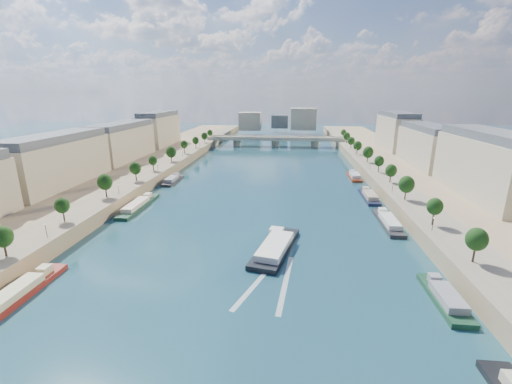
# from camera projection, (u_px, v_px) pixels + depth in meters

# --- Properties ---
(ground) EXTENTS (700.00, 700.00, 0.00)m
(ground) POSITION_uv_depth(u_px,v_px,m) (262.00, 190.00, 155.41)
(ground) COLOR #0D2B39
(ground) RESTS_ON ground
(quay_left) EXTENTS (44.00, 520.00, 5.00)m
(quay_left) POSITION_uv_depth(u_px,v_px,m) (111.00, 181.00, 161.60)
(quay_left) COLOR #9E8460
(quay_left) RESTS_ON ground
(quay_right) EXTENTS (44.00, 520.00, 5.00)m
(quay_right) POSITION_uv_depth(u_px,v_px,m) (428.00, 189.00, 147.83)
(quay_right) COLOR #9E8460
(quay_right) RESTS_ON ground
(pave_left) EXTENTS (14.00, 520.00, 0.10)m
(pave_left) POSITION_uv_depth(u_px,v_px,m) (141.00, 176.00, 159.45)
(pave_left) COLOR gray
(pave_left) RESTS_ON quay_left
(pave_right) EXTENTS (14.00, 520.00, 0.10)m
(pave_right) POSITION_uv_depth(u_px,v_px,m) (393.00, 183.00, 148.55)
(pave_right) COLOR gray
(pave_right) RESTS_ON quay_right
(trees_left) EXTENTS (4.80, 268.80, 8.26)m
(trees_left) POSITION_uv_depth(u_px,v_px,m) (146.00, 164.00, 159.65)
(trees_left) COLOR #382B1E
(trees_left) RESTS_ON ground
(trees_right) EXTENTS (4.80, 268.80, 8.26)m
(trees_right) POSITION_uv_depth(u_px,v_px,m) (384.00, 166.00, 156.77)
(trees_right) COLOR #382B1E
(trees_right) RESTS_ON ground
(lamps_left) EXTENTS (0.36, 200.36, 4.28)m
(lamps_left) POSITION_uv_depth(u_px,v_px,m) (140.00, 176.00, 148.70)
(lamps_left) COLOR black
(lamps_left) RESTS_ON ground
(lamps_right) EXTENTS (0.36, 200.36, 4.28)m
(lamps_right) POSITION_uv_depth(u_px,v_px,m) (380.00, 174.00, 152.99)
(lamps_right) COLOR black
(lamps_right) RESTS_ON ground
(buildings_left) EXTENTS (16.00, 226.00, 23.20)m
(buildings_left) POSITION_uv_depth(u_px,v_px,m) (95.00, 147.00, 170.40)
(buildings_left) COLOR #B7AB8D
(buildings_left) RESTS_ON ground
(buildings_right) EXTENTS (16.00, 226.00, 23.20)m
(buildings_right) POSITION_uv_depth(u_px,v_px,m) (452.00, 153.00, 154.14)
(buildings_right) COLOR #B7AB8D
(buildings_right) RESTS_ON ground
(skyline) EXTENTS (79.00, 42.00, 22.00)m
(skyline) POSITION_uv_depth(u_px,v_px,m) (282.00, 120.00, 360.70)
(skyline) COLOR #B7AB8D
(skyline) RESTS_ON ground
(bridge) EXTENTS (112.00, 12.00, 8.15)m
(bridge) POSITION_uv_depth(u_px,v_px,m) (276.00, 140.00, 280.42)
(bridge) COLOR #C1B79E
(bridge) RESTS_ON ground
(tour_barge) EXTENTS (13.75, 28.70, 3.77)m
(tour_barge) POSITION_uv_depth(u_px,v_px,m) (275.00, 247.00, 95.78)
(tour_barge) COLOR black
(tour_barge) RESTS_ON ground
(wake) EXTENTS (13.20, 25.99, 0.04)m
(wake) POSITION_uv_depth(u_px,v_px,m) (272.00, 282.00, 80.20)
(wake) COLOR silver
(wake) RESTS_ON ground
(moored_barges_left) EXTENTS (5.00, 156.84, 3.60)m
(moored_barges_left) POSITION_uv_depth(u_px,v_px,m) (98.00, 236.00, 103.92)
(moored_barges_left) COLOR #1A1D3B
(moored_barges_left) RESTS_ON ground
(moored_barges_right) EXTENTS (5.00, 164.44, 3.60)m
(moored_barges_right) POSITION_uv_depth(u_px,v_px,m) (395.00, 231.00, 107.31)
(moored_barges_right) COLOR black
(moored_barges_right) RESTS_ON ground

